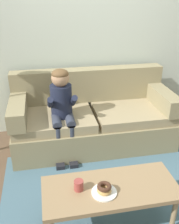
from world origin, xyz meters
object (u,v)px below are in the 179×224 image
at_px(person_child, 62,106).
at_px(mug, 79,185).
at_px(coffee_table, 110,191).
at_px(donut, 104,190).
at_px(couch, 92,119).
at_px(toy_controller, 139,178).

relative_size(person_child, mug, 12.24).
relative_size(coffee_table, donut, 9.63).
bearing_deg(donut, person_child, 99.93).
distance_m(couch, mug, 1.43).
height_order(couch, coffee_table, couch).
bearing_deg(toy_controller, donut, -155.89).
height_order(couch, person_child, person_child).
xyz_separation_m(couch, toy_controller, (0.36, -0.89, -0.32)).
distance_m(coffee_table, person_child, 1.25).
distance_m(person_child, donut, 1.28).
xyz_separation_m(coffee_table, person_child, (-0.29, 1.18, 0.30)).
bearing_deg(mug, couch, 73.94).
height_order(donut, toy_controller, donut).
xyz_separation_m(donut, toy_controller, (0.55, 0.56, -0.43)).
height_order(coffee_table, mug, mug).
bearing_deg(person_child, couch, 26.81).
relative_size(person_child, toy_controller, 4.87).
height_order(couch, mug, couch).
bearing_deg(coffee_table, donut, -140.82).
bearing_deg(mug, donut, -22.04).
relative_size(couch, mug, 23.05).
xyz_separation_m(coffee_table, mug, (-0.27, 0.02, 0.09)).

